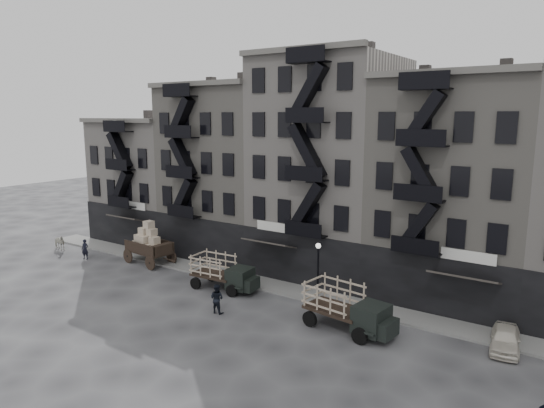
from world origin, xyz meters
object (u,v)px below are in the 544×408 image
Objects in this scene: stake_truck_west at (223,270)px; horse at (59,242)px; wagon at (148,240)px; stake_truck_east at (347,305)px; car_east at (505,339)px; pedestrian_west at (85,249)px; pedestrian_mid at (217,298)px.

horse is at bearing 177.17° from stake_truck_west.
wagon is 20.22m from stake_truck_east.
stake_truck_west is 1.42× the size of car_east.
wagon is at bearing 172.99° from car_east.
stake_truck_west is 15.11m from pedestrian_west.
pedestrian_west is (-33.92, -2.34, 0.28)m from car_east.
horse is 30.43m from stake_truck_east.
stake_truck_west is at bearing -17.28° from pedestrian_west.
wagon is (10.36, 1.86, 1.37)m from horse.
pedestrian_west reaches higher than horse.
pedestrian_mid is (-8.12, -2.33, -0.62)m from stake_truck_east.
wagon reaches higher than stake_truck_east.
pedestrian_mid is at bearing -59.97° from stake_truck_west.
pedestrian_west is at bearing -94.30° from horse.
car_east is 34.00m from pedestrian_west.
pedestrian_west is (-25.64, 0.28, -0.70)m from stake_truck_east.
stake_truck_west is at bearing -179.03° from stake_truck_east.
stake_truck_west is 2.69× the size of pedestrian_mid.
pedestrian_west is 17.71m from pedestrian_mid.
stake_truck_east is 25.65m from pedestrian_west.
pedestrian_mid is (17.52, -2.61, 0.07)m from pedestrian_west.
stake_truck_east is at bearing -1.83° from wagon.
wagon reaches higher than horse.
pedestrian_west is at bearing -151.81° from wagon.
stake_truck_west reaches higher than car_east.
stake_truck_east is at bearing -167.80° from pedestrian_mid.
car_east is at bearing -17.04° from pedestrian_west.
wagon is 6.18m from pedestrian_west.
pedestrian_mid is at bearing -29.46° from pedestrian_west.
stake_truck_east reaches higher than car_east.
car_east is (8.28, 2.62, -0.97)m from stake_truck_east.
wagon is 2.34× the size of pedestrian_mid.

